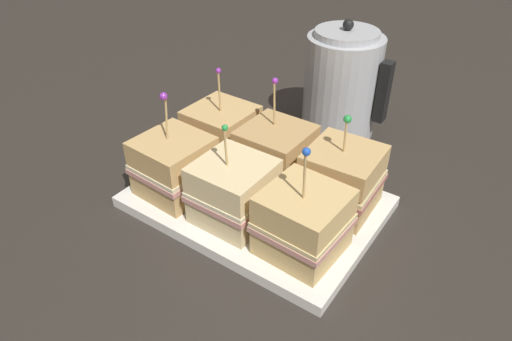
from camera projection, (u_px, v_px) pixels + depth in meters
name	position (u px, v px, depth m)	size (l,w,h in m)	color
ground_plane	(256.00, 206.00, 0.74)	(6.00, 6.00, 0.00)	#2D2823
serving_platter	(256.00, 202.00, 0.73)	(0.38, 0.26, 0.02)	white
sandwich_front_left	(174.00, 166.00, 0.71)	(0.11, 0.11, 0.17)	tan
sandwich_front_center	(234.00, 192.00, 0.66)	(0.11, 0.11, 0.16)	beige
sandwich_front_right	(303.00, 222.00, 0.61)	(0.11, 0.11, 0.17)	tan
sandwich_back_left	(222.00, 135.00, 0.79)	(0.11, 0.11, 0.17)	tan
sandwich_back_center	(274.00, 155.00, 0.74)	(0.11, 0.11, 0.18)	tan
sandwich_back_right	(342.00, 179.00, 0.68)	(0.11, 0.11, 0.16)	tan
kettle_steel	(342.00, 84.00, 0.88)	(0.17, 0.14, 0.23)	#B7BABF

